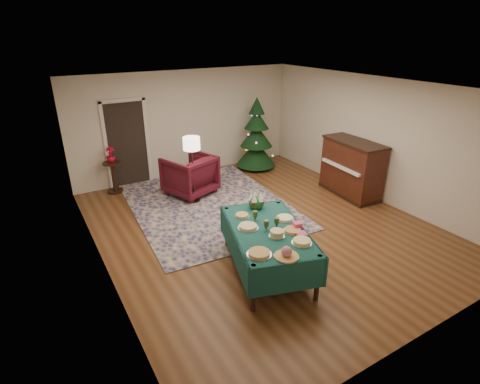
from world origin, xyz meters
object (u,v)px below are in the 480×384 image
armchair (190,173)px  side_table (114,178)px  buffet_table (267,237)px  potted_plant (111,158)px  gift_box (297,225)px  christmas_tree (256,137)px  piano (352,169)px  floor_lamp (192,148)px

armchair → side_table: armchair is taller
buffet_table → side_table: buffet_table is taller
potted_plant → armchair: bearing=-34.0°
side_table → gift_box: bearing=-69.8°
armchair → potted_plant: (-1.52, 1.03, 0.33)m
buffet_table → gift_box: 0.50m
gift_box → armchair: (-0.21, 3.69, -0.29)m
side_table → potted_plant: bearing=90.0°
side_table → buffet_table: bearing=-73.6°
armchair → christmas_tree: christmas_tree is taller
side_table → armchair: bearing=-34.0°
potted_plant → piano: size_ratio=0.24×
armchair → christmas_tree: bearing=177.4°
gift_box → floor_lamp: 3.27m
buffet_table → armchair: armchair is taller
buffet_table → potted_plant: 4.70m
armchair → gift_box: bearing=73.3°
side_table → christmas_tree: (3.85, -0.30, 0.52)m
christmas_tree → armchair: bearing=-162.6°
floor_lamp → side_table: size_ratio=2.01×
buffet_table → armchair: bearing=86.8°
gift_box → side_table: gift_box is taller
gift_box → piano: piano is taller
floor_lamp → side_table: floor_lamp is taller
potted_plant → piano: bearing=-32.0°
floor_lamp → side_table: bearing=133.1°
side_table → piano: 5.61m
gift_box → floor_lamp: floor_lamp is taller
floor_lamp → armchair: bearing=76.0°
buffet_table → christmas_tree: (2.52, 4.20, 0.28)m
gift_box → floor_lamp: bearing=95.9°
gift_box → armchair: armchair is taller
buffet_table → gift_box: size_ratio=18.10×
potted_plant → christmas_tree: 3.86m
armchair → floor_lamp: (-0.12, -0.47, 0.76)m
buffet_table → side_table: bearing=106.4°
buffet_table → side_table: (-1.33, 4.50, -0.24)m
floor_lamp → side_table: (-1.41, 1.50, -0.91)m
armchair → side_table: 1.84m
floor_lamp → christmas_tree: (2.44, 1.20, -0.39)m
side_table → piano: (4.75, -2.97, 0.27)m
gift_box → christmas_tree: bearing=64.4°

